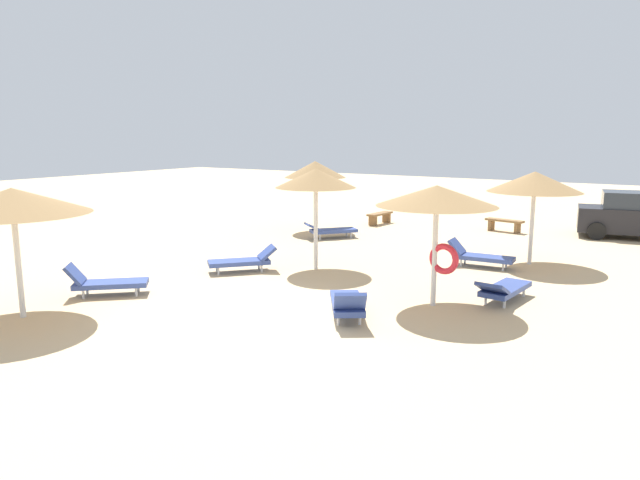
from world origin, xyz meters
TOP-DOWN VIEW (x-y plane):
  - ground_plane at (0.00, 0.00)m, footprint 80.00×80.00m
  - parasol_0 at (3.06, 2.97)m, footprint 2.67×2.67m
  - parasol_1 at (-4.76, 10.11)m, footprint 2.41×2.41m
  - parasol_2 at (3.89, 8.52)m, footprint 2.70×2.70m
  - parasol_3 at (-3.96, -2.51)m, footprint 3.09×3.09m
  - parasol_4 at (-1.16, 4.59)m, footprint 2.28×2.28m
  - lounger_0 at (4.31, 4.11)m, footprint 0.85×1.97m
  - lounger_1 at (-3.38, 9.00)m, footprint 1.71×1.89m
  - lounger_2 at (2.72, 7.36)m, footprint 1.90×0.76m
  - lounger_3 at (-3.90, -0.49)m, footprint 1.79×1.73m
  - lounger_4 at (-2.67, 3.20)m, footprint 1.73×1.84m
  - lounger_5 at (1.87, 1.14)m, footprint 1.58×1.90m
  - bench_0 at (1.67, 13.94)m, footprint 1.55×0.68m
  - bench_1 at (-3.37, 13.05)m, footprint 0.53×1.53m
  - parked_car at (6.13, 15.07)m, footprint 4.23×2.51m

SIDE VIEW (x-z plane):
  - ground_plane at x=0.00m, z-range 0.00..0.00m
  - lounger_1 at x=-3.38m, z-range 0.00..0.61m
  - lounger_0 at x=4.31m, z-range 0.00..0.62m
  - lounger_4 at x=-2.67m, z-range -0.04..0.68m
  - lounger_2 at x=2.72m, z-range -0.06..0.71m
  - lounger_5 at x=1.87m, z-range -0.07..0.71m
  - lounger_3 at x=-3.90m, z-range -0.07..0.72m
  - bench_0 at x=1.67m, z-range 0.10..0.59m
  - bench_1 at x=-3.37m, z-range 0.10..0.59m
  - parked_car at x=6.13m, z-range -0.04..1.68m
  - parasol_1 at x=-4.76m, z-range 1.05..3.82m
  - parasol_2 at x=3.89m, z-range 1.07..3.82m
  - parasol_0 at x=3.06m, z-range 1.09..3.81m
  - parasol_3 at x=-3.96m, z-range 1.10..3.85m
  - parasol_4 at x=-1.16m, z-range 1.15..4.02m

